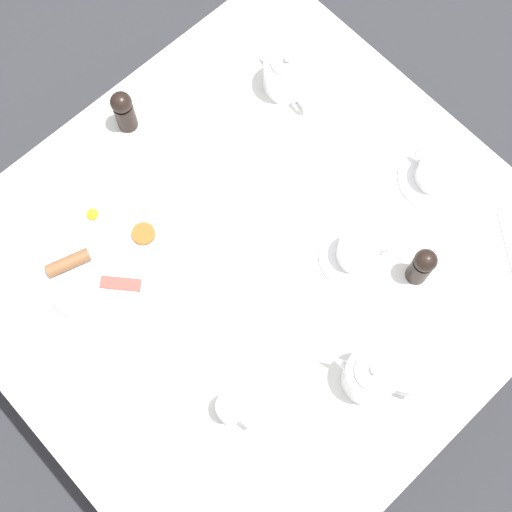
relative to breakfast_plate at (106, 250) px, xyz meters
The scene contains 14 objects.
ground_plane 0.83m from the breakfast_plate, 43.92° to the left, with size 8.00×8.00×0.00m, color #333338.
table 0.32m from the breakfast_plate, 43.92° to the left, with size 1.03×1.09×0.76m.
breakfast_plate is the anchor object (origin of this frame).
teapot_near 0.55m from the breakfast_plate, 93.36° to the left, with size 0.18×0.10×0.11m.
teapot_far 0.59m from the breakfast_plate, 20.25° to the left, with size 0.17×0.10×0.11m.
teacup_with_saucer_left 0.71m from the breakfast_plate, 60.48° to the left, with size 0.15×0.15×0.06m.
teacup_with_saucer_right 0.51m from the breakfast_plate, 45.73° to the left, with size 0.15×0.15×0.06m.
creamer_jug 0.42m from the breakfast_plate, ahead, with size 0.08×0.06×0.06m.
pepper_grinder 0.64m from the breakfast_plate, 42.45° to the left, with size 0.05×0.05×0.11m.
salt_grinder 0.30m from the breakfast_plate, 131.74° to the left, with size 0.05×0.05×0.11m.
napkin_folded 0.34m from the breakfast_plate, 25.34° to the left, with size 0.18×0.19×0.01m.
fork_by_plate 0.83m from the breakfast_plate, 47.09° to the left, with size 0.16×0.12×0.00m.
knife_by_plate 0.32m from the breakfast_plate, 71.20° to the left, with size 0.07×0.20×0.00m.
spoon_for_tea 0.27m from the breakfast_plate, 43.38° to the right, with size 0.11×0.12×0.00m.
Camera 1 is at (0.34, -0.32, 2.15)m, focal length 50.00 mm.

